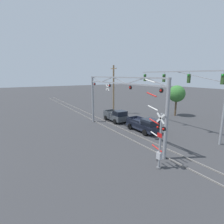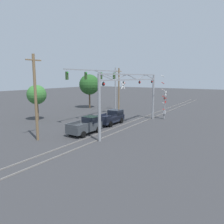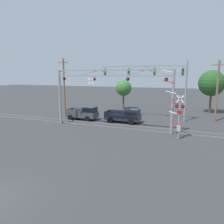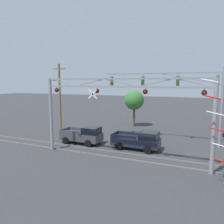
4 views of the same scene
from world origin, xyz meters
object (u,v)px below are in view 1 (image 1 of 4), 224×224
(crossing_signal_mast, at_px, (159,139))
(utility_pole_left, at_px, (114,89))
(traffic_signal_span, at_px, (195,87))
(pickup_truck_lead, at_px, (144,125))
(background_tree_far_left_verge, at_px, (177,94))
(crossing_gantry, at_px, (119,97))
(pickup_truck_following, at_px, (116,116))

(crossing_signal_mast, height_order, utility_pole_left, utility_pole_left)
(crossing_signal_mast, xyz_separation_m, utility_pole_left, (-18.07, 7.22, 2.21))
(crossing_signal_mast, relative_size, traffic_signal_span, 0.54)
(pickup_truck_lead, distance_m, background_tree_far_left_verge, 11.81)
(crossing_gantry, relative_size, pickup_truck_lead, 3.10)
(crossing_gantry, height_order, pickup_truck_lead, crossing_gantry)
(crossing_gantry, xyz_separation_m, traffic_signal_span, (4.46, 7.34, 1.20))
(crossing_gantry, height_order, traffic_signal_span, traffic_signal_span)
(crossing_signal_mast, bearing_deg, utility_pole_left, 158.22)
(pickup_truck_lead, bearing_deg, pickup_truck_following, -176.69)
(pickup_truck_lead, bearing_deg, utility_pole_left, 168.71)
(crossing_gantry, xyz_separation_m, crossing_signal_mast, (7.82, -1.58, -2.23))
(pickup_truck_following, relative_size, utility_pole_left, 0.51)
(pickup_truck_following, xyz_separation_m, utility_pole_left, (-4.82, 2.51, 3.62))
(crossing_signal_mast, relative_size, pickup_truck_lead, 1.45)
(traffic_signal_span, bearing_deg, pickup_truck_lead, -135.07)
(crossing_gantry, height_order, utility_pole_left, utility_pole_left)
(traffic_signal_span, height_order, pickup_truck_following, traffic_signal_span)
(crossing_gantry, relative_size, background_tree_far_left_verge, 2.71)
(traffic_signal_span, relative_size, pickup_truck_following, 2.81)
(crossing_signal_mast, bearing_deg, crossing_gantry, 168.59)
(crossing_signal_mast, bearing_deg, pickup_truck_following, 160.44)
(traffic_signal_span, xyz_separation_m, pickup_truck_lead, (-3.87, -3.86, -4.84))
(pickup_truck_lead, relative_size, utility_pole_left, 0.53)
(crossing_gantry, relative_size, utility_pole_left, 1.65)
(traffic_signal_span, relative_size, background_tree_far_left_verge, 2.33)
(crossing_signal_mast, bearing_deg, background_tree_far_left_verge, 125.24)
(traffic_signal_span, bearing_deg, background_tree_far_left_verge, 138.60)
(traffic_signal_span, distance_m, utility_pole_left, 14.86)
(pickup_truck_lead, bearing_deg, traffic_signal_span, 44.93)
(crossing_gantry, distance_m, pickup_truck_lead, 5.06)
(crossing_signal_mast, relative_size, pickup_truck_following, 1.53)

